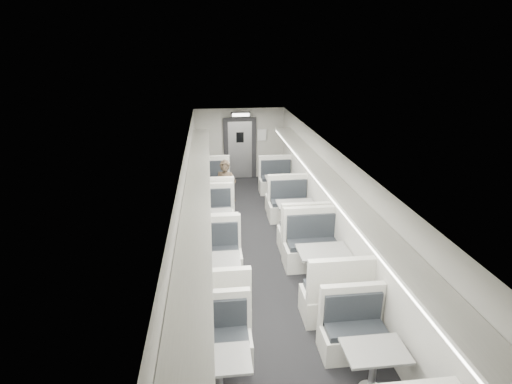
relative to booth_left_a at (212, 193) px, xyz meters
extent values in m
cube|color=black|center=(1.00, -3.39, -0.47)|extent=(3.00, 12.00, 0.12)
cube|color=silver|center=(1.00, -3.39, 2.05)|extent=(3.00, 12.00, 0.12)
cube|color=#B2B0A7|center=(1.00, 2.67, 0.79)|extent=(3.00, 0.12, 2.40)
cube|color=#B2B0A7|center=(-0.56, -3.39, 0.79)|extent=(0.12, 12.00, 2.40)
cube|color=#B2B0A7|center=(2.56, -3.39, 0.79)|extent=(0.12, 12.00, 2.40)
cube|color=beige|center=(0.00, -0.83, -0.17)|extent=(1.12, 0.63, 0.48)
cube|color=#20252B|center=(0.00, -0.80, 0.12)|extent=(1.00, 0.50, 0.11)
cube|color=beige|center=(0.00, -1.06, 0.44)|extent=(1.12, 0.13, 0.74)
cube|color=beige|center=(0.00, 0.83, -0.17)|extent=(1.12, 0.63, 0.48)
cube|color=#20252B|center=(0.00, 0.80, 0.12)|extent=(1.00, 0.50, 0.11)
cube|color=beige|center=(0.00, 1.06, 0.44)|extent=(1.12, 0.13, 0.74)
cylinder|color=#BBBBBE|center=(0.00, 0.00, -0.04)|extent=(0.11, 0.11, 0.73)
cylinder|color=#BBBBBE|center=(0.00, 0.00, -0.39)|extent=(0.38, 0.38, 0.03)
cube|color=gray|center=(0.00, 0.00, 0.37)|extent=(0.93, 0.64, 0.04)
cube|color=beige|center=(0.00, -2.96, -0.19)|extent=(1.04, 0.58, 0.44)
cube|color=#20252B|center=(0.00, -2.93, 0.08)|extent=(0.92, 0.46, 0.10)
cube|color=beige|center=(0.00, -3.17, 0.38)|extent=(1.04, 0.12, 0.69)
cube|color=beige|center=(0.00, -1.43, -0.19)|extent=(1.04, 0.58, 0.44)
cube|color=#20252B|center=(0.00, -1.46, 0.08)|extent=(0.92, 0.46, 0.10)
cube|color=beige|center=(0.00, -1.22, 0.38)|extent=(1.04, 0.12, 0.69)
cylinder|color=#BBBBBE|center=(0.00, -2.20, -0.07)|extent=(0.10, 0.10, 0.68)
cylinder|color=#BBBBBE|center=(0.00, -2.20, -0.39)|extent=(0.35, 0.35, 0.03)
cube|color=gray|center=(0.00, -2.20, 0.31)|extent=(0.86, 0.59, 0.04)
cube|color=beige|center=(0.00, -5.20, -0.18)|extent=(1.09, 0.61, 0.46)
cube|color=#20252B|center=(0.00, -5.16, 0.11)|extent=(0.97, 0.48, 0.10)
cube|color=beige|center=(0.00, -5.42, 0.41)|extent=(1.09, 0.12, 0.72)
cube|color=beige|center=(0.00, -3.59, -0.18)|extent=(1.09, 0.61, 0.46)
cube|color=#20252B|center=(0.00, -3.62, 0.11)|extent=(0.97, 0.48, 0.10)
cube|color=beige|center=(0.00, -3.37, 0.41)|extent=(1.09, 0.12, 0.72)
cylinder|color=#BBBBBE|center=(0.00, -4.39, -0.05)|extent=(0.10, 0.10, 0.71)
cylinder|color=#BBBBBE|center=(0.00, -4.39, -0.39)|extent=(0.37, 0.37, 0.03)
cube|color=gray|center=(0.00, -4.39, 0.34)|extent=(0.90, 0.62, 0.04)
cube|color=beige|center=(0.00, -5.99, -0.20)|extent=(0.98, 0.55, 0.42)
cube|color=#20252B|center=(0.00, -6.02, 0.05)|extent=(0.87, 0.43, 0.09)
cube|color=beige|center=(0.00, -5.79, 0.33)|extent=(0.98, 0.11, 0.65)
cylinder|color=#BBBBBE|center=(0.00, -6.71, -0.09)|extent=(0.09, 0.09, 0.64)
cube|color=gray|center=(0.00, -6.71, 0.27)|extent=(0.81, 0.55, 0.04)
cube|color=beige|center=(2.00, -0.57, -0.18)|extent=(1.05, 0.59, 0.45)
cube|color=#20252B|center=(2.00, -0.54, 0.09)|extent=(0.93, 0.47, 0.10)
cube|color=beige|center=(2.00, -0.79, 0.39)|extent=(1.05, 0.12, 0.69)
cube|color=beige|center=(2.00, 0.97, -0.18)|extent=(1.05, 0.59, 0.45)
cube|color=#20252B|center=(2.00, 0.94, 0.09)|extent=(0.93, 0.47, 0.10)
cube|color=beige|center=(2.00, 1.19, 0.39)|extent=(1.05, 0.12, 0.69)
cylinder|color=#BBBBBE|center=(2.00, 0.20, -0.07)|extent=(0.10, 0.10, 0.68)
cylinder|color=#BBBBBE|center=(2.00, 0.20, -0.39)|extent=(0.36, 0.36, 0.03)
cube|color=gray|center=(2.00, 0.20, 0.32)|extent=(0.87, 0.59, 0.04)
cube|color=beige|center=(2.00, -2.71, -0.18)|extent=(1.09, 0.61, 0.46)
cube|color=#20252B|center=(2.00, -2.68, 0.11)|extent=(0.96, 0.48, 0.10)
cube|color=beige|center=(2.00, -2.93, 0.41)|extent=(1.09, 0.12, 0.72)
cube|color=beige|center=(2.00, -1.11, -0.18)|extent=(1.09, 0.61, 0.46)
cube|color=#20252B|center=(2.00, -1.14, 0.11)|extent=(0.96, 0.48, 0.10)
cube|color=beige|center=(2.00, -0.89, 0.41)|extent=(1.09, 0.12, 0.72)
cylinder|color=#BBBBBE|center=(2.00, -1.91, -0.05)|extent=(0.10, 0.10, 0.71)
cylinder|color=#BBBBBE|center=(2.00, -1.91, -0.39)|extent=(0.37, 0.37, 0.03)
cube|color=gray|center=(2.00, -1.91, 0.34)|extent=(0.90, 0.62, 0.04)
cube|color=beige|center=(2.00, -5.20, -0.17)|extent=(1.14, 0.63, 0.48)
cube|color=#20252B|center=(2.00, -5.16, 0.13)|extent=(1.01, 0.51, 0.11)
cube|color=beige|center=(2.00, -5.43, 0.45)|extent=(1.14, 0.13, 0.75)
cube|color=beige|center=(2.00, -3.52, -0.17)|extent=(1.14, 0.63, 0.48)
cube|color=#20252B|center=(2.00, -3.55, 0.13)|extent=(1.01, 0.51, 0.11)
cube|color=beige|center=(2.00, -3.29, 0.45)|extent=(1.14, 0.13, 0.75)
cylinder|color=#BBBBBE|center=(2.00, -4.36, -0.04)|extent=(0.11, 0.11, 0.74)
cylinder|color=#BBBBBE|center=(2.00, -4.36, -0.39)|extent=(0.39, 0.39, 0.03)
cube|color=gray|center=(2.00, -4.36, 0.38)|extent=(0.95, 0.65, 0.04)
cube|color=beige|center=(2.00, -6.07, -0.20)|extent=(0.98, 0.55, 0.42)
cube|color=#20252B|center=(2.00, -6.10, 0.05)|extent=(0.87, 0.43, 0.09)
cube|color=beige|center=(2.00, -5.87, 0.33)|extent=(0.98, 0.11, 0.65)
cylinder|color=#BBBBBE|center=(2.00, -6.79, -0.09)|extent=(0.09, 0.09, 0.64)
cube|color=gray|center=(2.00, -6.79, 0.27)|extent=(0.81, 0.55, 0.04)
imported|color=black|center=(0.35, -0.86, 0.39)|extent=(0.68, 0.56, 1.60)
cube|color=black|center=(-0.49, 0.01, 0.94)|extent=(0.02, 1.18, 0.84)
cube|color=black|center=(-0.49, -2.19, 0.94)|extent=(0.02, 1.18, 0.84)
cube|color=black|center=(-0.49, -4.39, 0.94)|extent=(0.02, 1.18, 0.84)
cube|color=black|center=(-0.49, -6.59, 0.94)|extent=(0.02, 1.18, 0.84)
cube|color=beige|center=(-0.26, -3.69, 1.51)|extent=(0.46, 10.40, 0.05)
cube|color=white|center=(-0.06, -3.69, 1.46)|extent=(0.05, 10.20, 0.04)
cube|color=beige|center=(2.26, -3.69, 1.51)|extent=(0.46, 10.40, 0.05)
cube|color=white|center=(2.06, -3.69, 1.46)|extent=(0.05, 10.20, 0.04)
cube|color=black|center=(1.00, 2.55, 0.64)|extent=(1.10, 0.10, 2.10)
cube|color=#BBBBBE|center=(1.00, 2.52, 0.59)|extent=(0.80, 0.05, 1.95)
cube|color=black|center=(1.00, 2.48, 1.04)|extent=(0.25, 0.02, 0.35)
cube|color=black|center=(1.00, 2.06, 1.87)|extent=(0.62, 0.10, 0.16)
cube|color=white|center=(1.00, 2.00, 1.87)|extent=(0.54, 0.02, 0.10)
cube|color=silver|center=(1.75, 2.53, 1.09)|extent=(0.32, 0.02, 0.40)
camera|label=1|loc=(0.01, -10.67, 3.94)|focal=28.00mm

